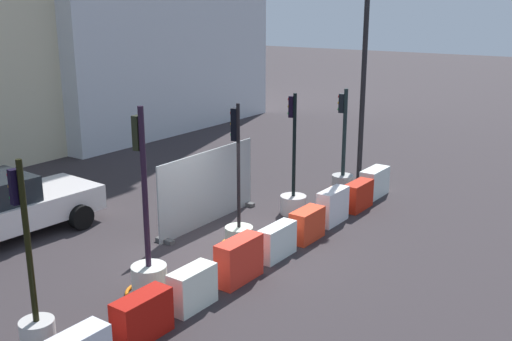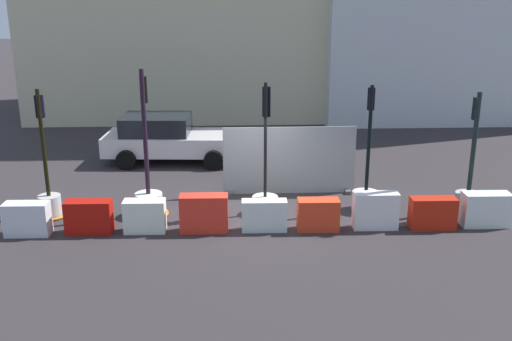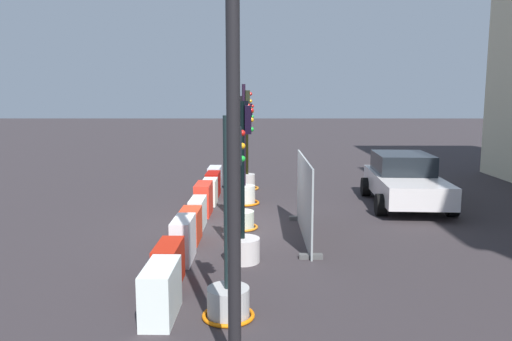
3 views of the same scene
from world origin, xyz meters
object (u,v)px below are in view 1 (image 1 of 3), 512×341
at_px(traffic_light_1, 148,267).
at_px(construction_barrier_2, 192,288).
at_px(traffic_light_0, 36,321).
at_px(construction_barrier_7, 358,196).
at_px(construction_barrier_8, 374,183).
at_px(construction_barrier_5, 307,225).
at_px(traffic_light_2, 239,225).
at_px(street_lamp_post, 364,61).
at_px(traffic_light_3, 293,195).
at_px(construction_barrier_6, 333,206).
at_px(construction_barrier_1, 142,317).
at_px(construction_barrier_4, 277,242).
at_px(traffic_light_4, 343,174).
at_px(construction_barrier_3, 239,260).

bearing_deg(traffic_light_1, construction_barrier_2, -87.63).
distance_m(traffic_light_0, construction_barrier_7, 9.60).
distance_m(traffic_light_0, construction_barrier_8, 10.93).
bearing_deg(construction_barrier_5, traffic_light_0, 169.72).
distance_m(traffic_light_2, street_lamp_post, 7.63).
bearing_deg(traffic_light_3, construction_barrier_2, -167.92).
distance_m(traffic_light_2, traffic_light_3, 2.66).
height_order(construction_barrier_6, street_lamp_post, street_lamp_post).
relative_size(traffic_light_0, construction_barrier_5, 3.28).
xyz_separation_m(construction_barrier_2, construction_barrier_6, (5.56, -0.04, 0.06)).
distance_m(construction_barrier_1, construction_barrier_8, 9.61).
bearing_deg(traffic_light_0, construction_barrier_4, -12.40).
bearing_deg(traffic_light_3, traffic_light_0, -179.59).
height_order(construction_barrier_5, street_lamp_post, street_lamp_post).
bearing_deg(construction_barrier_8, traffic_light_3, 155.96).
distance_m(construction_barrier_4, construction_barrier_8, 5.44).
height_order(traffic_light_4, construction_barrier_6, traffic_light_4).
bearing_deg(construction_barrier_4, construction_barrier_6, 0.28).
xyz_separation_m(construction_barrier_3, construction_barrier_7, (5.53, -0.06, -0.07)).
distance_m(traffic_light_3, construction_barrier_2, 5.73).
height_order(traffic_light_0, construction_barrier_3, traffic_light_0).
bearing_deg(construction_barrier_4, traffic_light_3, 24.52).
relative_size(traffic_light_4, construction_barrier_1, 2.87).
bearing_deg(construction_barrier_3, traffic_light_1, 142.10).
bearing_deg(traffic_light_2, traffic_light_4, -0.43).
bearing_deg(construction_barrier_4, construction_barrier_5, -1.15).
bearing_deg(traffic_light_0, construction_barrier_8, -5.99).
bearing_deg(construction_barrier_4, construction_barrier_1, 179.40).
distance_m(traffic_light_0, traffic_light_1, 2.53).
bearing_deg(traffic_light_3, construction_barrier_1, -170.09).
height_order(traffic_light_3, construction_barrier_1, traffic_light_3).
distance_m(traffic_light_0, street_lamp_post, 12.82).
bearing_deg(traffic_light_0, construction_barrier_2, -23.90).
distance_m(construction_barrier_4, construction_barrier_7, 4.08).
xyz_separation_m(traffic_light_4, construction_barrier_7, (-1.34, -1.16, -0.14)).
height_order(construction_barrier_6, construction_barrier_8, construction_barrier_6).
distance_m(traffic_light_3, traffic_light_4, 2.68).
xyz_separation_m(traffic_light_0, construction_barrier_2, (2.58, -1.14, -0.15)).
relative_size(construction_barrier_3, construction_barrier_8, 1.00).
bearing_deg(construction_barrier_1, traffic_light_2, 14.50).
bearing_deg(traffic_light_4, construction_barrier_6, -158.14).
bearing_deg(traffic_light_2, construction_barrier_5, -44.22).
bearing_deg(construction_barrier_7, construction_barrier_2, 179.09).
bearing_deg(construction_barrier_4, traffic_light_4, 11.54).
distance_m(construction_barrier_5, construction_barrier_7, 2.79).
relative_size(traffic_light_1, traffic_light_3, 1.13).
bearing_deg(construction_barrier_2, construction_barrier_4, -1.08).
distance_m(construction_barrier_5, street_lamp_post, 6.75).
bearing_deg(traffic_light_3, traffic_light_1, -178.88).
bearing_deg(traffic_light_1, construction_barrier_5, -15.56).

